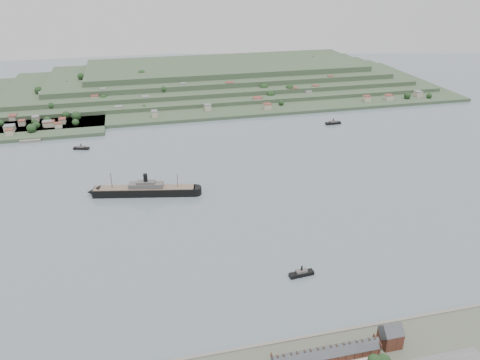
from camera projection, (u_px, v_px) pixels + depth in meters
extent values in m
plane|color=slate|center=(256.00, 207.00, 384.57)|extent=(1400.00, 1400.00, 0.00)
cube|color=slate|center=(329.00, 334.00, 253.21)|extent=(220.00, 2.00, 2.60)
cube|color=#4C261B|center=(326.00, 358.00, 232.62)|extent=(55.00, 8.00, 7.00)
cube|color=#393C41|center=(327.00, 353.00, 231.12)|extent=(55.60, 8.15, 8.15)
cube|color=#4C261B|center=(377.00, 341.00, 236.48)|extent=(0.50, 8.40, 3.00)
cube|color=#30221B|center=(284.00, 357.00, 225.45)|extent=(0.90, 1.40, 3.20)
cube|color=#30221B|center=(295.00, 355.00, 226.61)|extent=(0.90, 1.40, 3.20)
cube|color=#30221B|center=(322.00, 350.00, 229.51)|extent=(0.90, 1.40, 3.20)
cube|color=#30221B|center=(332.00, 348.00, 230.66)|extent=(0.90, 1.40, 3.20)
cube|color=#30221B|center=(358.00, 343.00, 233.56)|extent=(0.90, 1.40, 3.20)
cube|color=#30221B|center=(368.00, 341.00, 234.72)|extent=(0.90, 1.40, 3.20)
cube|color=#4C261B|center=(390.00, 338.00, 243.60)|extent=(10.00, 10.00, 9.00)
cube|color=#393C41|center=(391.00, 331.00, 241.66)|extent=(10.40, 10.18, 10.18)
cube|color=#30442D|center=(193.00, 93.00, 699.71)|extent=(760.00, 260.00, 4.00)
cube|color=#30442D|center=(203.00, 85.00, 723.93)|extent=(680.00, 220.00, 5.00)
cube|color=#30442D|center=(211.00, 79.00, 737.89)|extent=(600.00, 200.00, 6.00)
cube|color=#30442D|center=(218.00, 73.00, 751.41)|extent=(520.00, 180.00, 7.00)
cube|color=#30442D|center=(226.00, 65.00, 764.51)|extent=(440.00, 160.00, 8.00)
cube|color=#30442D|center=(41.00, 127.00, 561.05)|extent=(150.00, 90.00, 4.00)
cube|color=slate|center=(31.00, 139.00, 523.39)|extent=(22.00, 14.00, 2.80)
cube|color=black|center=(144.00, 191.00, 403.03)|extent=(87.56, 28.65, 6.77)
cone|color=black|center=(94.00, 192.00, 401.64)|extent=(13.67, 13.67, 11.60)
cylinder|color=black|center=(195.00, 190.00, 404.42)|extent=(11.60, 11.60, 6.77)
cube|color=brown|center=(144.00, 187.00, 401.45)|extent=(85.47, 27.31, 0.58)
cube|color=#4D4A48|center=(146.00, 185.00, 400.59)|extent=(30.15, 14.28, 3.87)
cube|color=#4D4A48|center=(146.00, 182.00, 399.47)|extent=(16.50, 9.70, 2.42)
cylinder|color=black|center=(145.00, 179.00, 397.89)|extent=(3.48, 3.48, 8.70)
cylinder|color=#3D291C|center=(111.00, 181.00, 397.79)|extent=(0.48, 0.48, 15.46)
cylinder|color=#3D291C|center=(178.00, 181.00, 400.00)|extent=(0.48, 0.48, 13.53)
cube|color=black|center=(301.00, 274.00, 301.14)|extent=(16.69, 5.81, 2.62)
cube|color=#4D4A48|center=(302.00, 271.00, 300.30)|extent=(7.65, 4.14, 1.96)
cylinder|color=black|center=(302.00, 269.00, 299.36)|extent=(1.09, 1.09, 3.82)
cube|color=black|center=(81.00, 148.00, 500.12)|extent=(17.21, 8.99, 2.21)
cube|color=#4D4A48|center=(81.00, 147.00, 499.41)|extent=(8.19, 5.60, 1.66)
cylinder|color=black|center=(81.00, 145.00, 498.61)|extent=(0.92, 0.92, 3.23)
cube|color=black|center=(333.00, 123.00, 575.50)|extent=(19.51, 6.06, 2.58)
cube|color=#4D4A48|center=(333.00, 122.00, 574.67)|extent=(8.85, 4.60, 1.93)
cylinder|color=black|center=(333.00, 120.00, 573.74)|extent=(1.07, 1.07, 3.76)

